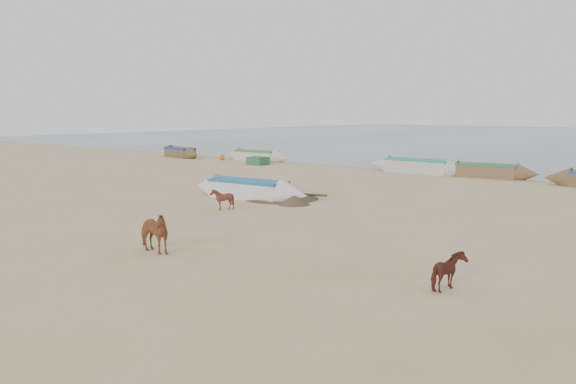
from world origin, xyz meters
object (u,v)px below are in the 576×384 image
object	(u,v)px
calf_right	(450,272)
near_canoe	(248,189)
cow_adult	(152,232)
calf_front	(222,199)

from	to	relation	value
calf_right	near_canoe	bearing A→B (deg)	43.37
cow_adult	calf_front	bearing A→B (deg)	32.10
calf_right	near_canoe	xyz separation A→B (m)	(-13.06, 7.08, -0.01)
calf_front	calf_right	distance (m)	12.38
calf_right	near_canoe	world-z (taller)	calf_right
cow_adult	near_canoe	bearing A→B (deg)	30.39
cow_adult	calf_right	distance (m)	8.36
cow_adult	calf_right	bearing A→B (deg)	-72.86
calf_front	near_canoe	xyz separation A→B (m)	(-1.37, 3.00, -0.03)
cow_adult	calf_front	world-z (taller)	cow_adult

